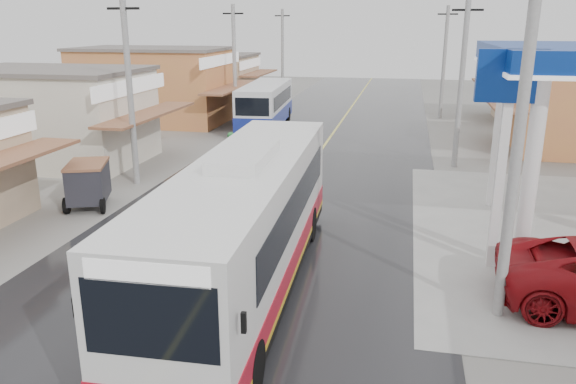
# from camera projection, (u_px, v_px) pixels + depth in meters

# --- Properties ---
(ground) EXTENTS (120.00, 120.00, 0.00)m
(ground) POSITION_uv_depth(u_px,v_px,m) (224.00, 288.00, 15.12)
(ground) COLOR slate
(ground) RESTS_ON ground
(road) EXTENTS (12.00, 90.00, 0.02)m
(road) POSITION_uv_depth(u_px,v_px,m) (314.00, 160.00, 29.16)
(road) COLOR black
(road) RESTS_ON ground
(centre_line) EXTENTS (0.15, 90.00, 0.01)m
(centre_line) POSITION_uv_depth(u_px,v_px,m) (314.00, 159.00, 29.16)
(centre_line) COLOR #D8CC4C
(centre_line) RESTS_ON road
(shopfronts_left) EXTENTS (11.00, 44.00, 5.20)m
(shopfronts_left) POSITION_uv_depth(u_px,v_px,m) (114.00, 138.00, 34.54)
(shopfronts_left) COLOR tan
(shopfronts_left) RESTS_ON ground
(utility_poles_left) EXTENTS (1.60, 50.00, 8.00)m
(utility_poles_left) POSITION_uv_depth(u_px,v_px,m) (194.00, 150.00, 31.49)
(utility_poles_left) COLOR gray
(utility_poles_left) RESTS_ON ground
(utility_poles_right) EXTENTS (1.60, 36.00, 8.00)m
(utility_poles_right) POSITION_uv_depth(u_px,v_px,m) (454.00, 167.00, 27.78)
(utility_poles_right) COLOR gray
(utility_poles_right) RESTS_ON ground
(coach_bus) EXTENTS (3.12, 12.33, 3.82)m
(coach_bus) POSITION_uv_depth(u_px,v_px,m) (247.00, 225.00, 14.54)
(coach_bus) COLOR silver
(coach_bus) RESTS_ON road
(second_bus) EXTENTS (2.97, 8.97, 2.93)m
(second_bus) POSITION_uv_depth(u_px,v_px,m) (265.00, 105.00, 37.32)
(second_bus) COLOR silver
(second_bus) RESTS_ON road
(cyclist) EXTENTS (1.01, 2.15, 2.23)m
(cyclist) POSITION_uv_depth(u_px,v_px,m) (233.00, 164.00, 25.32)
(cyclist) COLOR black
(cyclist) RESTS_ON ground
(tricycle_near) EXTENTS (2.19, 2.48, 1.75)m
(tricycle_near) POSITION_uv_depth(u_px,v_px,m) (88.00, 182.00, 21.49)
(tricycle_near) COLOR #26262D
(tricycle_near) RESTS_ON ground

